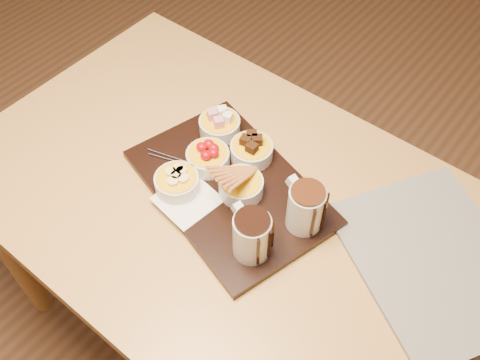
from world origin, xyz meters
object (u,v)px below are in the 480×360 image
Objects in this scene: serving_board at (230,187)px; newspaper at (435,259)px; bowl_strawberries at (208,159)px; pitcher_dark_chocolate at (252,236)px; dining_table at (220,214)px; pitcher_milk_chocolate at (305,208)px.

serving_board is 0.46m from newspaper.
serving_board is at bearing -12.27° from bowl_strawberries.
pitcher_dark_chocolate is 0.39m from newspaper.
pitcher_dark_chocolate is at bearing -28.38° from dining_table.
newspaper is at bearing 52.40° from pitcher_dark_chocolate.
bowl_strawberries is 0.54m from newspaper.
bowl_strawberries is 0.25m from pitcher_dark_chocolate.
newspaper is (0.45, 0.12, -0.00)m from serving_board.
pitcher_dark_chocolate and pitcher_milk_chocolate have the same top height.
dining_table is at bearing -154.57° from pitcher_milk_chocolate.
pitcher_milk_chocolate is at bearing 0.54° from bowl_strawberries.
pitcher_milk_chocolate is 0.29m from newspaper.
serving_board is at bearing 160.02° from pitcher_dark_chocolate.
bowl_strawberries is at bearing -176.42° from serving_board.
bowl_strawberries is at bearing -163.61° from pitcher_milk_chocolate.
dining_table is 2.98× the size of newspaper.
bowl_strawberries reaches higher than newspaper.
pitcher_milk_chocolate reaches higher than serving_board.
pitcher_milk_chocolate is (0.21, 0.03, 0.17)m from dining_table.
dining_table is at bearing -132.80° from newspaper.
pitcher_milk_chocolate is at bearing -127.58° from newspaper.
dining_table is 0.27m from pitcher_milk_chocolate.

